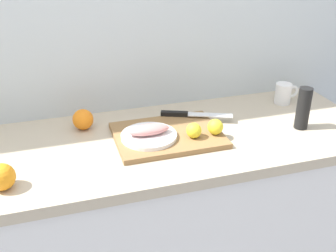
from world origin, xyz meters
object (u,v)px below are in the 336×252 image
fish_fillet (149,130)px  orange_0 (2,177)px  white_plate (149,136)px  lemon_0 (215,127)px  cutting_board (168,136)px  pepper_mill (303,108)px  coffee_mug_0 (284,93)px  chef_knife (187,114)px

fish_fillet → orange_0: orange_0 is taller
white_plate → lemon_0: 0.25m
cutting_board → pepper_mill: bearing=-7.6°
fish_fillet → coffee_mug_0: 0.69m
fish_fillet → pepper_mill: pepper_mill is taller
cutting_board → fish_fillet: size_ratio=2.57×
cutting_board → coffee_mug_0: 0.61m
orange_0 → pepper_mill: size_ratio=0.50×
cutting_board → lemon_0: size_ratio=6.76×
cutting_board → chef_knife: chef_knife is taller
lemon_0 → chef_knife: bearing=105.1°
chef_knife → orange_0: orange_0 is taller
coffee_mug_0 → lemon_0: bearing=-152.2°
chef_knife → coffee_mug_0: bearing=27.5°
chef_knife → cutting_board: bearing=-113.0°
fish_fillet → cutting_board: bearing=10.3°
white_plate → orange_0: size_ratio=2.46×
chef_knife → fish_fillet: bearing=-123.9°
white_plate → cutting_board: bearing=10.3°
cutting_board → orange_0: size_ratio=4.74×
coffee_mug_0 → pepper_mill: size_ratio=0.66×
cutting_board → coffee_mug_0: bearing=15.8°
lemon_0 → coffee_mug_0: coffee_mug_0 is taller
fish_fillet → orange_0: size_ratio=1.84×
cutting_board → orange_0: 0.60m
cutting_board → coffee_mug_0: (0.59, 0.17, 0.04)m
chef_knife → white_plate: bearing=-123.9°
cutting_board → coffee_mug_0: coffee_mug_0 is taller
fish_fillet → chef_knife: 0.24m
cutting_board → lemon_0: (0.17, -0.06, 0.04)m
fish_fillet → pepper_mill: bearing=-5.3°
cutting_board → white_plate: bearing=-169.7°
white_plate → pepper_mill: (0.60, -0.06, 0.06)m
pepper_mill → chef_knife: bearing=154.9°
white_plate → chef_knife: size_ratio=0.73×
white_plate → chef_knife: bearing=34.3°
orange_0 → pepper_mill: bearing=4.9°
chef_knife → pepper_mill: pepper_mill is taller
white_plate → pepper_mill: pepper_mill is taller
fish_fillet → chef_knife: size_ratio=0.55×
white_plate → orange_0: 0.52m
fish_fillet → coffee_mug_0: (0.66, 0.18, -0.01)m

